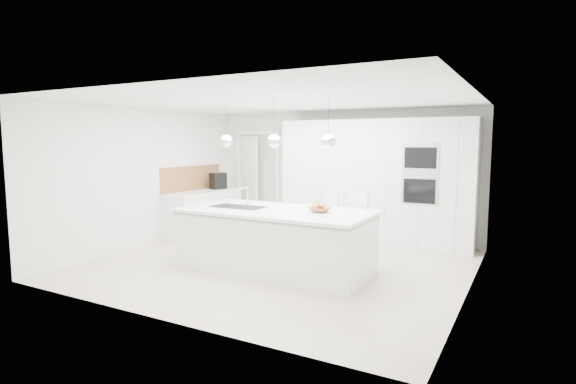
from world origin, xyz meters
The scene contains 26 objects.
floor centered at (0.00, 0.00, 0.00)m, with size 5.50×5.50×0.00m, color beige.
wall_back centered at (0.00, 2.50, 1.25)m, with size 5.50×5.50×0.00m, color white.
wall_left centered at (-2.75, 0.00, 1.25)m, with size 5.00×5.00×0.00m, color white.
ceiling centered at (0.00, 0.00, 2.50)m, with size 5.50×5.50×0.00m, color white.
tall_cabinets centered at (0.80, 2.20, 1.15)m, with size 3.60×0.60×2.30m, color white.
oven_stack centered at (1.70, 1.89, 1.35)m, with size 0.62×0.04×1.05m, color #A5A5A8, non-canonical shape.
doorway_frame centered at (-1.95, 2.47, 1.02)m, with size 1.11×0.08×2.13m, color white, non-canonical shape.
hallway_door centered at (-2.20, 2.42, 1.00)m, with size 0.82×0.04×2.00m, color white.
radiator centered at (-1.63, 2.46, 0.85)m, with size 0.32×0.04×1.40m, color white, non-canonical shape.
left_base_cabinets centered at (-2.45, 1.20, 0.43)m, with size 0.60×1.80×0.86m, color white.
left_worktop centered at (-2.45, 1.20, 0.88)m, with size 0.62×1.82×0.04m, color white.
oak_backsplash centered at (-2.74, 1.20, 1.15)m, with size 0.02×1.80×0.50m, color #996336.
island_base centered at (0.10, -0.30, 0.43)m, with size 2.80×1.20×0.86m, color white.
island_worktop centered at (0.10, -0.25, 0.88)m, with size 2.84×1.40×0.04m, color white.
island_sink centered at (-0.55, -0.30, 0.82)m, with size 0.84×0.44×0.18m, color #3F3F42, non-canonical shape.
island_tap centered at (-0.50, -0.10, 1.05)m, with size 0.02×0.02×0.30m, color white.
pendant_left centered at (-0.75, -0.30, 1.90)m, with size 0.20×0.20×0.20m, color white.
pendant_mid centered at (0.10, -0.30, 1.90)m, with size 0.20×0.20×0.20m, color white.
pendant_right centered at (0.95, -0.30, 1.90)m, with size 0.20×0.20×0.20m, color white.
fruit_bowl centered at (0.77, -0.17, 0.94)m, with size 0.30×0.30×0.07m, color #996336.
espresso_machine centered at (-2.43, 1.66, 1.07)m, with size 0.21×0.32×0.34m, color black.
bar_stool_left centered at (0.52, 0.67, 0.53)m, with size 0.35×0.48×1.05m, color white, non-canonical shape.
bar_stool_right centered at (1.07, 0.50, 0.56)m, with size 0.37×0.51×1.12m, color white, non-canonical shape.
apple_a centered at (0.80, -0.18, 0.97)m, with size 0.08×0.08×0.08m, color #9E1B09.
apple_b centered at (0.77, -0.19, 0.97)m, with size 0.09×0.09×0.09m, color #9E1B09.
banana_bunch centered at (0.76, -0.18, 1.01)m, with size 0.21×0.21×0.03m, color gold.
Camera 1 is at (3.40, -5.90, 1.90)m, focal length 28.00 mm.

